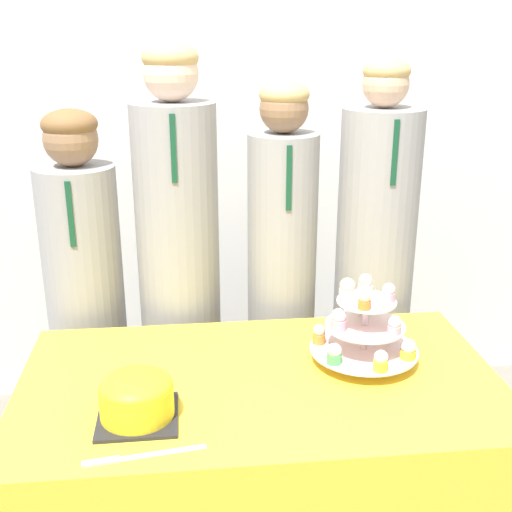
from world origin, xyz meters
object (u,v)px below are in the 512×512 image
Objects in this scene: student_1 at (180,286)px; student_3 at (373,286)px; student_0 at (87,315)px; cake_knife at (124,459)px; cupcake_stand at (365,327)px; student_2 at (281,295)px; round_cake at (136,396)px.

student_1 reaches higher than student_3.
student_3 is at bearing -0.00° from student_1.
student_3 reaches higher than student_0.
student_1 is at bearing 73.85° from cake_knife.
cupcake_stand is 1.04m from student_0.
student_0 is 1.07m from student_3.
cupcake_stand reaches higher than cake_knife.
cupcake_stand is at bearing -30.36° from student_0.
student_2 is 0.95× the size of student_3.
round_cake is 0.13× the size of student_3.
student_0 is at bearing 180.00° from student_2.
cupcake_stand is at bearing 19.43° from round_cake.
student_0 reaches higher than cake_knife.
student_1 is (0.34, 0.00, 0.10)m from student_0.
student_2 is (0.51, 0.92, 0.01)m from cake_knife.
student_1 is 1.08× the size of student_2.
student_2 is at bearing 53.06° from cake_knife.
student_1 is at bearing 180.00° from student_3.
student_0 is at bearing -180.00° from student_3.
cake_knife is at bearing -77.35° from student_0.
round_cake is 0.71× the size of cake_knife.
student_0 is at bearing 149.64° from cupcake_stand.
cake_knife is (-0.02, -0.17, -0.06)m from round_cake.
round_cake is at bearing -160.57° from cupcake_stand.
cake_knife is 0.18× the size of student_1.
cupcake_stand is (0.66, 0.23, 0.05)m from round_cake.
student_0 reaches higher than cupcake_stand.
round_cake is 0.70m from cupcake_stand.
cake_knife is 0.19× the size of student_2.
student_3 reaches higher than round_cake.
student_3 is (0.73, -0.00, -0.03)m from student_1.
cake_knife is 0.18× the size of student_3.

